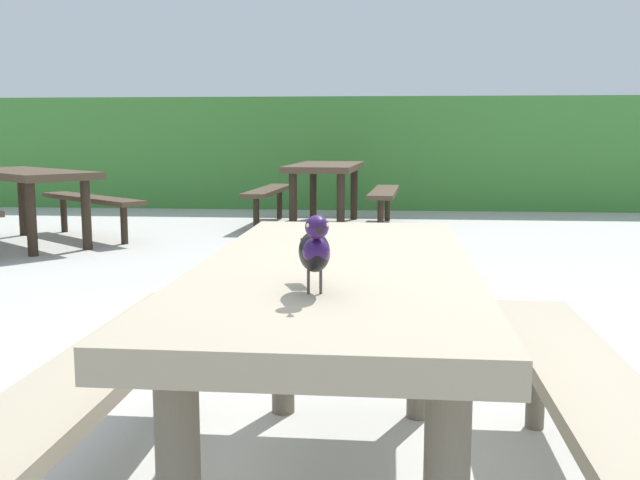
# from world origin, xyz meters

# --- Properties ---
(hedge_wall) EXTENTS (28.00, 1.53, 1.62)m
(hedge_wall) POSITION_xyz_m (0.00, 9.09, 0.81)
(hedge_wall) COLOR #428438
(hedge_wall) RESTS_ON ground
(picnic_table_foreground) EXTENTS (1.70, 1.81, 0.74)m
(picnic_table_foreground) POSITION_xyz_m (0.07, -0.11, 0.56)
(picnic_table_foreground) COLOR gray
(picnic_table_foreground) RESTS_ON ground
(bird_grackle) EXTENTS (0.10, 0.29, 0.18)m
(bird_grackle) POSITION_xyz_m (0.04, -0.56, 0.84)
(bird_grackle) COLOR black
(bird_grackle) RESTS_ON picnic_table_foreground
(picnic_table_mid_left) EXTENTS (2.39, 2.38, 0.74)m
(picnic_table_mid_left) POSITION_xyz_m (-3.32, 4.75, 0.56)
(picnic_table_mid_left) COLOR #473828
(picnic_table_mid_left) RESTS_ON ground
(picnic_table_mid_right) EXTENTS (1.79, 1.84, 0.74)m
(picnic_table_mid_right) POSITION_xyz_m (-0.49, 6.52, 0.56)
(picnic_table_mid_right) COLOR #473828
(picnic_table_mid_right) RESTS_ON ground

